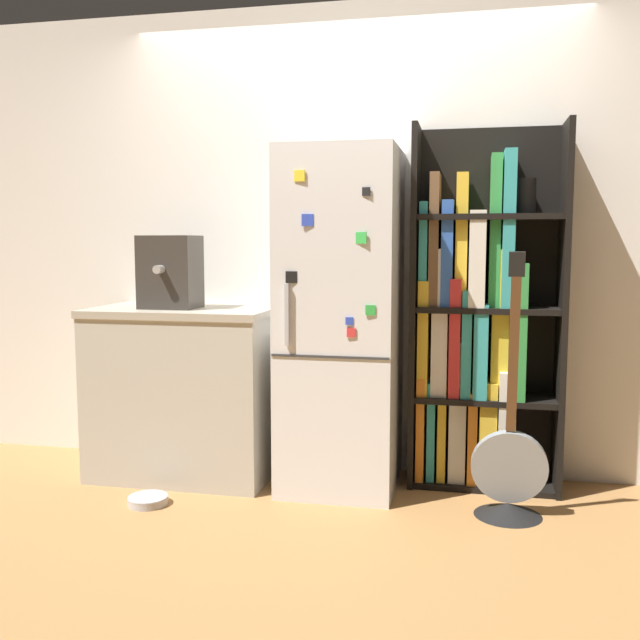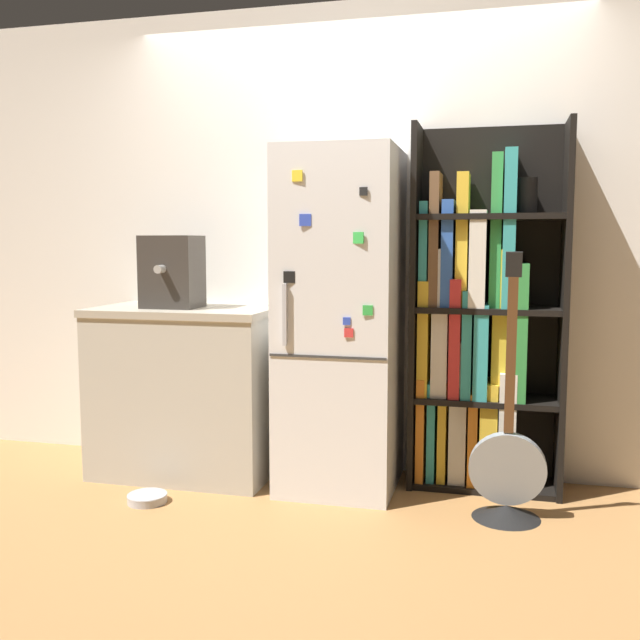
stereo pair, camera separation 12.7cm
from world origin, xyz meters
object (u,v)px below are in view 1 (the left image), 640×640
at_px(bookshelf, 476,328).
at_px(guitar, 509,480).
at_px(refrigerator, 341,321).
at_px(pet_bowl, 148,500).
at_px(espresso_machine, 170,272).

relative_size(bookshelf, guitar, 1.51).
relative_size(refrigerator, pet_bowl, 8.90).
distance_m(espresso_machine, guitar, 2.05).
bearing_deg(bookshelf, refrigerator, -166.25).
distance_m(guitar, pet_bowl, 1.76).
bearing_deg(guitar, refrigerator, 162.33).
bearing_deg(espresso_machine, refrigerator, 2.72).
xyz_separation_m(refrigerator, espresso_machine, (-0.93, -0.04, 0.25)).
relative_size(bookshelf, pet_bowl, 9.54).
distance_m(bookshelf, pet_bowl, 1.90).
distance_m(bookshelf, espresso_machine, 1.67).
bearing_deg(espresso_machine, pet_bowl, -83.17).
relative_size(refrigerator, bookshelf, 0.93).
height_order(guitar, pet_bowl, guitar).
bearing_deg(bookshelf, guitar, -69.73).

